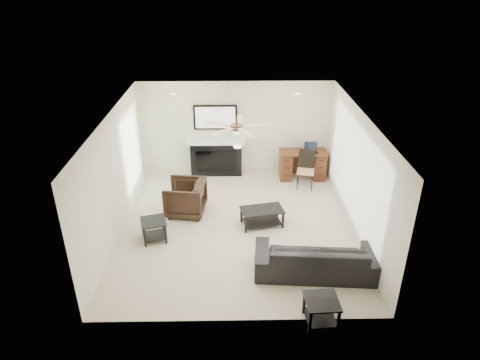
{
  "coord_description": "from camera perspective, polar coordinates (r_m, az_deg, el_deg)",
  "views": [
    {
      "loc": [
        -0.07,
        -7.85,
        5.11
      ],
      "look_at": [
        0.07,
        0.05,
        1.11
      ],
      "focal_mm": 32.0,
      "sensor_mm": 36.0,
      "label": 1
    }
  ],
  "objects": [
    {
      "name": "coffee_table",
      "position": [
        9.31,
        2.94,
        -4.97
      ],
      "size": [
        0.98,
        0.67,
        0.4
      ],
      "primitive_type": "cube",
      "rotation": [
        0.0,
        0.0,
        0.21
      ],
      "color": "black",
      "rests_on": "ground"
    },
    {
      "name": "end_table_left",
      "position": [
        9.01,
        -11.38,
        -6.56
      ],
      "size": [
        0.61,
        0.61,
        0.45
      ],
      "primitive_type": "cube",
      "rotation": [
        0.0,
        0.0,
        0.27
      ],
      "color": "black",
      "rests_on": "ground"
    },
    {
      "name": "armchair",
      "position": [
        9.73,
        -7.3,
        -2.35
      ],
      "size": [
        0.96,
        0.94,
        0.79
      ],
      "primitive_type": "imported",
      "rotation": [
        0.0,
        0.0,
        -1.69
      ],
      "color": "black",
      "rests_on": "ground"
    },
    {
      "name": "desk_chair",
      "position": [
        10.84,
        8.75,
        1.29
      ],
      "size": [
        0.5,
        0.52,
        0.97
      ],
      "primitive_type": "cube",
      "rotation": [
        0.0,
        0.0,
        -0.21
      ],
      "color": "black",
      "rests_on": "ground"
    },
    {
      "name": "room_shell",
      "position": [
        8.64,
        0.79,
        3.52
      ],
      "size": [
        5.5,
        5.54,
        2.52
      ],
      "color": "beige",
      "rests_on": "ground"
    },
    {
      "name": "laptop",
      "position": [
        11.19,
        9.49,
        4.27
      ],
      "size": [
        0.33,
        0.24,
        0.23
      ],
      "primitive_type": "cube",
      "color": "black",
      "rests_on": "desk"
    },
    {
      "name": "end_table_near",
      "position": [
        7.15,
        10.74,
        -16.81
      ],
      "size": [
        0.55,
        0.55,
        0.45
      ],
      "primitive_type": "cube",
      "rotation": [
        0.0,
        0.0,
        0.05
      ],
      "color": "black",
      "rests_on": "ground"
    },
    {
      "name": "fireplace_unit",
      "position": [
        11.23,
        -3.24,
        5.13
      ],
      "size": [
        1.52,
        0.34,
        1.91
      ],
      "primitive_type": "cube",
      "color": "black",
      "rests_on": "ground"
    },
    {
      "name": "desk",
      "position": [
        11.37,
        8.29,
        2.01
      ],
      "size": [
        1.22,
        0.56,
        0.76
      ],
      "primitive_type": "cube",
      "color": "#3F160F",
      "rests_on": "ground"
    },
    {
      "name": "sofa",
      "position": [
        8.04,
        10.21,
        -10.08
      ],
      "size": [
        2.31,
        1.05,
        0.66
      ],
      "primitive_type": "imported",
      "rotation": [
        0.0,
        0.0,
        3.07
      ],
      "color": "black",
      "rests_on": "ground"
    }
  ]
}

